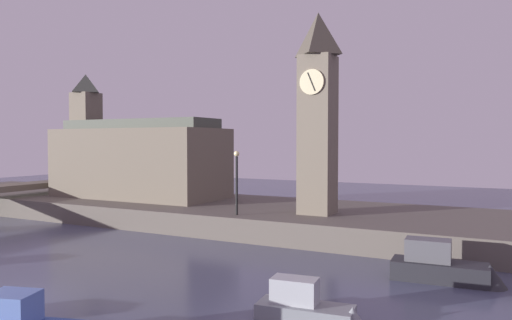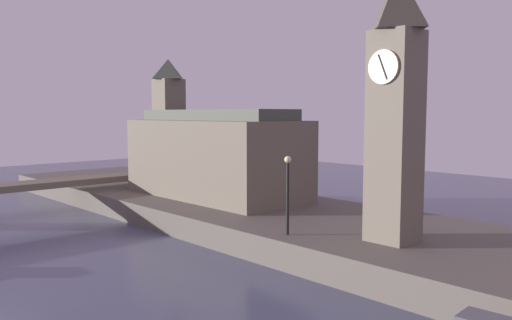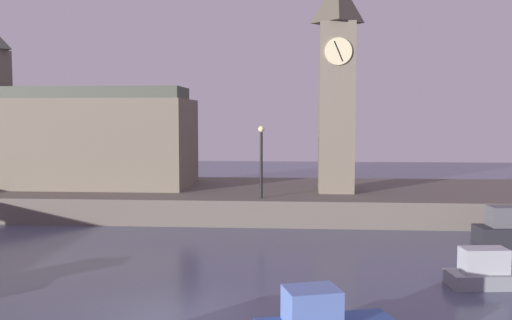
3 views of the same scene
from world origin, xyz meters
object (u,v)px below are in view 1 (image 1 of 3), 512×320
at_px(boat_cruiser_grey, 313,308).
at_px(streetlamp, 237,175).
at_px(clock_tower, 318,110).
at_px(parliament_hall, 136,158).
at_px(boat_barge_dark, 447,268).

bearing_deg(boat_cruiser_grey, streetlamp, 130.03).
bearing_deg(clock_tower, boat_cruiser_grey, -70.26).
distance_m(clock_tower, streetlamp, 6.74).
height_order(parliament_hall, streetlamp, parliament_hall).
distance_m(parliament_hall, streetlamp, 13.84).
height_order(clock_tower, boat_cruiser_grey, clock_tower).
bearing_deg(streetlamp, clock_tower, 33.35).
distance_m(clock_tower, boat_cruiser_grey, 17.00).
xyz_separation_m(streetlamp, boat_barge_dark, (13.11, -4.18, -3.42)).
height_order(parliament_hall, boat_barge_dark, parliament_hall).
bearing_deg(boat_cruiser_grey, parliament_hall, 143.71).
relative_size(clock_tower, parliament_hall, 0.89).
bearing_deg(streetlamp, boat_barge_dark, -17.67).
relative_size(clock_tower, boat_cruiser_grey, 3.21).
height_order(clock_tower, streetlamp, clock_tower).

